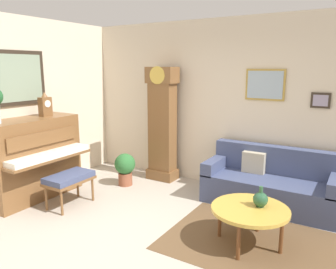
# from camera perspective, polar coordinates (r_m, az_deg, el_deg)

# --- Properties ---
(ground_plane) EXTENTS (6.40, 6.00, 0.10)m
(ground_plane) POSITION_cam_1_polar(r_m,az_deg,el_deg) (4.06, -5.32, -19.01)
(ground_plane) COLOR #B2A899
(wall_back) EXTENTS (5.30, 0.13, 2.80)m
(wall_back) POSITION_cam_1_polar(r_m,az_deg,el_deg) (5.62, 9.27, 5.27)
(wall_back) COLOR beige
(wall_back) RESTS_ON ground_plane
(area_rug) EXTENTS (2.10, 1.50, 0.01)m
(area_rug) POSITION_cam_1_polar(r_m,az_deg,el_deg) (4.14, 15.26, -17.91)
(area_rug) COLOR brown
(area_rug) RESTS_ON ground_plane
(piano) EXTENTS (0.87, 1.44, 1.25)m
(piano) POSITION_cam_1_polar(r_m,az_deg,el_deg) (5.51, -22.51, -3.81)
(piano) COLOR brown
(piano) RESTS_ON ground_plane
(piano_bench) EXTENTS (0.42, 0.70, 0.48)m
(piano_bench) POSITION_cam_1_polar(r_m,az_deg,el_deg) (5.05, -16.82, -7.45)
(piano_bench) COLOR brown
(piano_bench) RESTS_ON ground_plane
(grandfather_clock) EXTENTS (0.52, 0.34, 2.03)m
(grandfather_clock) POSITION_cam_1_polar(r_m,az_deg,el_deg) (5.85, -1.00, 1.31)
(grandfather_clock) COLOR brown
(grandfather_clock) RESTS_ON ground_plane
(couch) EXTENTS (1.90, 0.80, 0.84)m
(couch) POSITION_cam_1_polar(r_m,az_deg,el_deg) (5.14, 17.45, -8.24)
(couch) COLOR #424C70
(couch) RESTS_ON ground_plane
(coffee_table) EXTENTS (0.88, 0.88, 0.46)m
(coffee_table) POSITION_cam_1_polar(r_m,az_deg,el_deg) (3.92, 14.10, -12.70)
(coffee_table) COLOR gold
(coffee_table) RESTS_ON ground_plane
(mantel_clock) EXTENTS (0.13, 0.18, 0.38)m
(mantel_clock) POSITION_cam_1_polar(r_m,az_deg,el_deg) (5.54, -20.61, 4.78)
(mantel_clock) COLOR brown
(mantel_clock) RESTS_ON piano
(green_jug) EXTENTS (0.17, 0.17, 0.24)m
(green_jug) POSITION_cam_1_polar(r_m,az_deg,el_deg) (3.94, 15.81, -10.80)
(green_jug) COLOR #234C33
(green_jug) RESTS_ON coffee_table
(potted_plant) EXTENTS (0.36, 0.36, 0.56)m
(potted_plant) POSITION_cam_1_polar(r_m,az_deg,el_deg) (5.72, -7.49, -5.65)
(potted_plant) COLOR #935138
(potted_plant) RESTS_ON ground_plane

